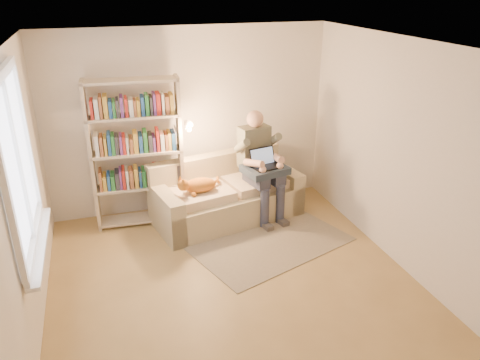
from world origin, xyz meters
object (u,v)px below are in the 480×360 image
object	(u,v)px
person	(259,160)
laptop	(266,162)
sofa	(226,197)
cat	(197,185)
bookshelf	(136,146)

from	to	relation	value
person	laptop	xyz separation A→B (m)	(0.06, -0.13, 0.01)
sofa	cat	bearing A→B (deg)	-165.21
sofa	bookshelf	world-z (taller)	bookshelf
cat	person	bearing A→B (deg)	-1.52
bookshelf	cat	bearing A→B (deg)	-29.57
person	bookshelf	size ratio (longest dim) A/B	0.75
sofa	laptop	distance (m)	0.78
sofa	bookshelf	size ratio (longest dim) A/B	1.08
cat	laptop	size ratio (longest dim) A/B	1.47
person	laptop	distance (m)	0.15
sofa	bookshelf	xyz separation A→B (m)	(-1.15, 0.22, 0.80)
laptop	bookshelf	distance (m)	1.75
person	cat	bearing A→B (deg)	178.48
person	cat	world-z (taller)	person
laptop	bookshelf	xyz separation A→B (m)	(-1.68, 0.41, 0.26)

